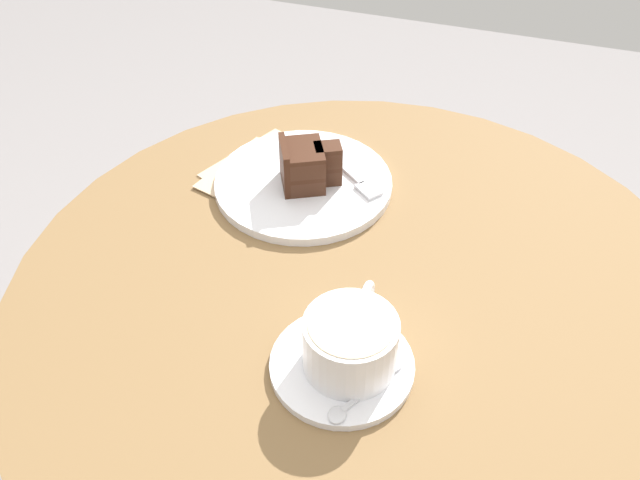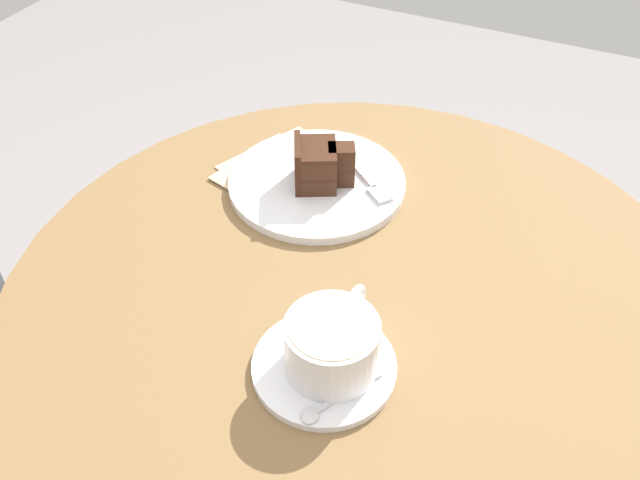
% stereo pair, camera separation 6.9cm
% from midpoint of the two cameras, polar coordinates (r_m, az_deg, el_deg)
% --- Properties ---
extents(cafe_table, '(0.82, 0.82, 0.69)m').
position_cam_midpoint_polar(cafe_table, '(0.86, 0.96, -9.07)').
color(cafe_table, brown).
rests_on(cafe_table, ground).
extents(saucer, '(0.15, 0.15, 0.01)m').
position_cam_midpoint_polar(saucer, '(0.70, -0.99, -10.63)').
color(saucer, white).
rests_on(saucer, cafe_table).
extents(coffee_cup, '(0.13, 0.09, 0.06)m').
position_cam_midpoint_polar(coffee_cup, '(0.67, -0.32, -8.66)').
color(coffee_cup, white).
rests_on(coffee_cup, saucer).
extents(teaspoon, '(0.09, 0.05, 0.00)m').
position_cam_midpoint_polar(teaspoon, '(0.67, 0.07, -13.45)').
color(teaspoon, silver).
rests_on(teaspoon, saucer).
extents(cake_plate, '(0.24, 0.24, 0.01)m').
position_cam_midpoint_polar(cake_plate, '(0.91, -3.57, 4.72)').
color(cake_plate, white).
rests_on(cake_plate, cafe_table).
extents(cake_slice, '(0.08, 0.09, 0.06)m').
position_cam_midpoint_polar(cake_slice, '(0.89, -3.44, 6.21)').
color(cake_slice, '#422619').
rests_on(cake_slice, cake_plate).
extents(fork, '(0.10, 0.12, 0.00)m').
position_cam_midpoint_polar(fork, '(0.91, 0.68, 5.28)').
color(fork, silver).
rests_on(fork, cake_plate).
extents(napkin, '(0.21, 0.20, 0.00)m').
position_cam_midpoint_polar(napkin, '(0.94, -6.21, 5.38)').
color(napkin, tan).
rests_on(napkin, cafe_table).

